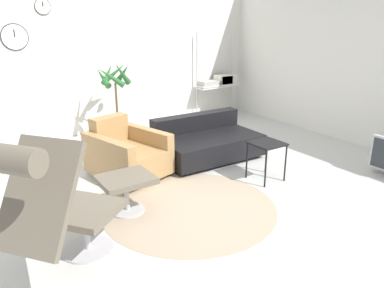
{
  "coord_description": "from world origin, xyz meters",
  "views": [
    {
      "loc": [
        -2.21,
        -3.08,
        1.93
      ],
      "look_at": [
        0.04,
        0.33,
        0.55
      ],
      "focal_mm": 35.0,
      "sensor_mm": 36.0,
      "label": 1
    }
  ],
  "objects_px": {
    "ottoman": "(126,185)",
    "side_table": "(267,148)",
    "shelf_unit": "(220,82)",
    "lounge_chair": "(51,197)",
    "couch_low": "(207,143)",
    "potted_plant": "(116,104)",
    "armchair_red": "(127,155)"
  },
  "relations": [
    {
      "from": "lounge_chair",
      "to": "ottoman",
      "type": "height_order",
      "value": "lounge_chair"
    },
    {
      "from": "ottoman",
      "to": "armchair_red",
      "type": "xyz_separation_m",
      "value": [
        0.4,
        0.88,
        -0.03
      ]
    },
    {
      "from": "ottoman",
      "to": "shelf_unit",
      "type": "relative_size",
      "value": 0.32
    },
    {
      "from": "ottoman",
      "to": "lounge_chair",
      "type": "bearing_deg",
      "value": -141.8
    },
    {
      "from": "ottoman",
      "to": "shelf_unit",
      "type": "bearing_deg",
      "value": 39.54
    },
    {
      "from": "armchair_red",
      "to": "shelf_unit",
      "type": "relative_size",
      "value": 0.64
    },
    {
      "from": "lounge_chair",
      "to": "armchair_red",
      "type": "height_order",
      "value": "lounge_chair"
    },
    {
      "from": "side_table",
      "to": "shelf_unit",
      "type": "xyz_separation_m",
      "value": [
        1.54,
        2.94,
        0.28
      ]
    },
    {
      "from": "lounge_chair",
      "to": "side_table",
      "type": "distance_m",
      "value": 2.71
    },
    {
      "from": "armchair_red",
      "to": "couch_low",
      "type": "xyz_separation_m",
      "value": [
        1.23,
        -0.03,
        -0.05
      ]
    },
    {
      "from": "lounge_chair",
      "to": "shelf_unit",
      "type": "distance_m",
      "value": 5.42
    },
    {
      "from": "couch_low",
      "to": "shelf_unit",
      "type": "bearing_deg",
      "value": -130.79
    },
    {
      "from": "ottoman",
      "to": "side_table",
      "type": "xyz_separation_m",
      "value": [
        1.78,
        -0.2,
        0.12
      ]
    },
    {
      "from": "lounge_chair",
      "to": "shelf_unit",
      "type": "bearing_deg",
      "value": 91.07
    },
    {
      "from": "lounge_chair",
      "to": "armchair_red",
      "type": "bearing_deg",
      "value": 102.8
    },
    {
      "from": "lounge_chair",
      "to": "potted_plant",
      "type": "bearing_deg",
      "value": 111.75
    },
    {
      "from": "couch_low",
      "to": "side_table",
      "type": "height_order",
      "value": "couch_low"
    },
    {
      "from": "ottoman",
      "to": "armchair_red",
      "type": "height_order",
      "value": "armchair_red"
    },
    {
      "from": "lounge_chair",
      "to": "shelf_unit",
      "type": "height_order",
      "value": "shelf_unit"
    },
    {
      "from": "potted_plant",
      "to": "ottoman",
      "type": "bearing_deg",
      "value": -110.73
    },
    {
      "from": "couch_low",
      "to": "potted_plant",
      "type": "height_order",
      "value": "potted_plant"
    },
    {
      "from": "lounge_chair",
      "to": "couch_low",
      "type": "bearing_deg",
      "value": 83.33
    },
    {
      "from": "couch_low",
      "to": "shelf_unit",
      "type": "xyz_separation_m",
      "value": [
        1.7,
        1.9,
        0.48
      ]
    },
    {
      "from": "couch_low",
      "to": "armchair_red",
      "type": "bearing_deg",
      "value": -0.46
    },
    {
      "from": "lounge_chair",
      "to": "armchair_red",
      "type": "relative_size",
      "value": 1.12
    },
    {
      "from": "ottoman",
      "to": "potted_plant",
      "type": "height_order",
      "value": "potted_plant"
    },
    {
      "from": "lounge_chair",
      "to": "potted_plant",
      "type": "height_order",
      "value": "potted_plant"
    },
    {
      "from": "lounge_chair",
      "to": "armchair_red",
      "type": "xyz_separation_m",
      "value": [
        1.27,
        1.56,
        -0.42
      ]
    },
    {
      "from": "ottoman",
      "to": "shelf_unit",
      "type": "distance_m",
      "value": 4.33
    },
    {
      "from": "side_table",
      "to": "potted_plant",
      "type": "relative_size",
      "value": 0.37
    },
    {
      "from": "armchair_red",
      "to": "shelf_unit",
      "type": "xyz_separation_m",
      "value": [
        2.93,
        1.86,
        0.43
      ]
    },
    {
      "from": "couch_low",
      "to": "ottoman",
      "type": "bearing_deg",
      "value": 28.54
    }
  ]
}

